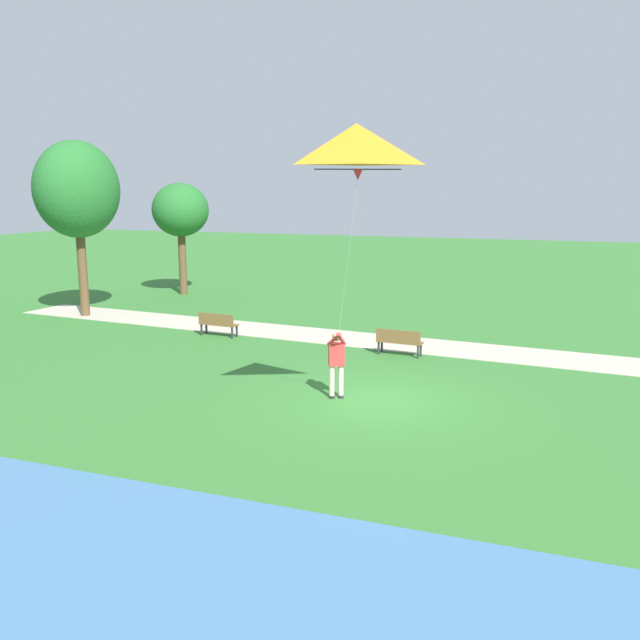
% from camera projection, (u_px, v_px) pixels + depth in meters
% --- Properties ---
extents(ground_plane, '(120.00, 120.00, 0.00)m').
position_uv_depth(ground_plane, '(376.00, 401.00, 17.25)').
color(ground_plane, '#33702D').
extents(walkway_path, '(4.76, 32.09, 0.02)m').
position_uv_depth(walkway_path, '(373.00, 341.00, 24.10)').
color(walkway_path, '#B7AD99').
rests_on(walkway_path, ground).
extents(person_kite_flyer, '(0.63, 0.51, 1.83)m').
position_uv_depth(person_kite_flyer, '(337.00, 359.00, 17.36)').
color(person_kite_flyer, '#232328').
rests_on(person_kite_flyer, ground).
extents(flying_kite, '(2.76, 2.06, 4.86)m').
position_uv_depth(flying_kite, '(356.00, 152.00, 13.75)').
color(flying_kite, orange).
extents(park_bench_near_walkway, '(0.55, 1.53, 0.88)m').
position_uv_depth(park_bench_near_walkway, '(399.00, 340.00, 21.90)').
color(park_bench_near_walkway, brown).
rests_on(park_bench_near_walkway, ground).
extents(park_bench_far_walkway, '(0.55, 1.53, 0.88)m').
position_uv_depth(park_bench_far_walkway, '(218.00, 323.00, 24.77)').
color(park_bench_far_walkway, brown).
rests_on(park_bench_far_walkway, ground).
extents(tree_behind_path, '(3.01, 2.80, 5.68)m').
position_uv_depth(tree_behind_path, '(181.00, 211.00, 34.10)').
color(tree_behind_path, brown).
rests_on(tree_behind_path, ground).
extents(tree_treeline_center, '(3.90, 3.19, 7.36)m').
position_uv_depth(tree_treeline_center, '(77.00, 190.00, 27.95)').
color(tree_treeline_center, brown).
rests_on(tree_treeline_center, ground).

